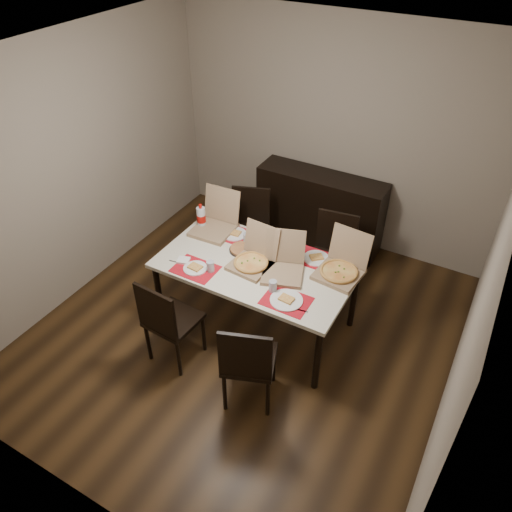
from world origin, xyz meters
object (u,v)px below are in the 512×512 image
Objects in this scene: chair_far_right at (332,253)px; dining_table at (256,270)px; chair_near_right at (248,361)px; sideboard at (319,209)px; soda_bottle at (201,218)px; chair_far_left at (250,226)px; dip_bowl at (266,256)px; chair_near_left at (167,320)px; pizza_box_center at (253,260)px.

dining_table is at bearing -118.49° from chair_far_right.
sideboard is at bearing 100.22° from chair_near_right.
soda_bottle is at bearing 136.60° from chair_near_right.
dining_table is at bearing -56.58° from chair_far_left.
soda_bottle reaches higher than dip_bowl.
dining_table is at bearing -88.57° from sideboard.
soda_bottle is at bearing 107.57° from chair_near_left.
pizza_box_center is at bearing -89.34° from sideboard.
dining_table is 14.15× the size of dip_bowl.
pizza_box_center is (-0.02, -0.02, 0.12)m from dining_table.
soda_bottle is (-0.23, -0.56, 0.35)m from chair_far_left.
soda_bottle is (-1.23, -0.55, 0.35)m from chair_far_right.
sideboard is at bearing 61.28° from soda_bottle.
chair_near_left is 0.85m from chair_near_right.
dining_table is 1.01m from chair_far_left.
sideboard is 1.64m from dining_table.
chair_far_right is at bearing -0.61° from chair_far_left.
soda_bottle reaches higher than chair_far_left.
dip_bowl is at bearing -9.03° from soda_bottle.
dip_bowl is (-0.42, -0.68, 0.25)m from chair_far_right.
chair_near_left and chair_near_right have the same top height.
chair_near_left is at bearing -119.22° from dining_table.
chair_far_right is (0.04, 1.68, 0.00)m from chair_near_right.
dining_table is 0.85m from soda_bottle.
pizza_box_center is at bearing -58.18° from chair_far_left.
soda_bottle is at bearing 170.97° from dip_bowl.
dip_bowl is at bearing 110.77° from chair_near_right.
chair_near_left is 1.84m from chair_far_right.
soda_bottle is at bearing 161.23° from dining_table.
soda_bottle is (-0.81, 0.13, 0.10)m from dip_bowl.
chair_near_left reaches higher than dining_table.
soda_bottle is at bearing -155.69° from chair_far_right.
sideboard is 0.94m from chair_far_left.
chair_near_right is 1.68m from chair_far_right.
chair_near_right reaches higher than dip_bowl.
chair_near_left is 0.93m from pizza_box_center.
chair_near_right and chair_far_left have the same top height.
pizza_box_center is (-0.47, -0.84, 0.30)m from chair_far_right.
chair_near_left is (-0.45, -0.80, -0.17)m from dining_table.
dip_bowl is (0.07, -1.48, 0.32)m from sideboard.
chair_far_left reaches higher than dip_bowl.
chair_far_left is at bearing 119.48° from chair_near_right.
chair_far_left and chair_far_right have the same top height.
sideboard is 1.52m from dip_bowl.
soda_bottle reaches higher than dining_table.
dining_table is 6.58× the size of soda_bottle.
chair_far_left is 0.99m from chair_far_right.
chair_far_left is 3.40× the size of soda_bottle.
dining_table is 0.95m from chair_far_right.
chair_near_left is 1.00× the size of chair_near_right.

